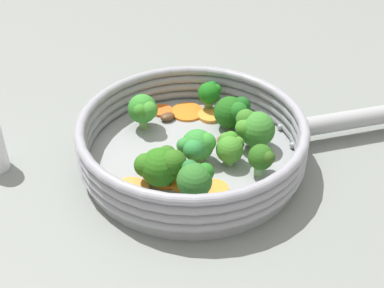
# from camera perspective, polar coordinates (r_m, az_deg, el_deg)

# --- Properties ---
(ground_plane) EXTENTS (4.00, 4.00, 0.00)m
(ground_plane) POSITION_cam_1_polar(r_m,az_deg,el_deg) (0.68, 0.00, -2.00)
(ground_plane) COLOR gray
(skillet) EXTENTS (0.27, 0.27, 0.01)m
(skillet) POSITION_cam_1_polar(r_m,az_deg,el_deg) (0.67, 0.00, -1.52)
(skillet) COLOR #939699
(skillet) RESTS_ON ground_plane
(skillet_rim_wall) EXTENTS (0.28, 0.28, 0.05)m
(skillet_rim_wall) POSITION_cam_1_polar(r_m,az_deg,el_deg) (0.65, 0.00, 0.72)
(skillet_rim_wall) COLOR #94939E
(skillet_rim_wall) RESTS_ON skillet
(skillet_handle) EXTENTS (0.06, 0.22, 0.03)m
(skillet_handle) POSITION_cam_1_polar(r_m,az_deg,el_deg) (0.75, 18.34, 2.78)
(skillet_handle) COLOR #999B9E
(skillet_handle) RESTS_ON skillet
(skillet_rivet_left) EXTENTS (0.01, 0.01, 0.01)m
(skillet_rivet_left) POSITION_cam_1_polar(r_m,az_deg,el_deg) (0.69, 10.72, -0.14)
(skillet_rivet_left) COLOR #92919D
(skillet_rivet_left) RESTS_ON skillet
(skillet_rivet_right) EXTENTS (0.01, 0.01, 0.01)m
(skillet_rivet_right) POSITION_cam_1_polar(r_m,az_deg,el_deg) (0.72, 9.26, 1.95)
(skillet_rivet_right) COLOR #939698
(skillet_rivet_right) RESTS_ON skillet
(carrot_slice_0) EXTENTS (0.05, 0.05, 0.01)m
(carrot_slice_0) POSITION_cam_1_polar(r_m,az_deg,el_deg) (0.62, -6.55, -4.94)
(carrot_slice_0) COLOR #F9933F
(carrot_slice_0) RESTS_ON skillet
(carrot_slice_1) EXTENTS (0.05, 0.05, 0.00)m
(carrot_slice_1) POSITION_cam_1_polar(r_m,az_deg,el_deg) (0.74, 1.94, 3.06)
(carrot_slice_1) COLOR orange
(carrot_slice_1) RESTS_ON skillet
(carrot_slice_2) EXTENTS (0.05, 0.05, 0.01)m
(carrot_slice_2) POSITION_cam_1_polar(r_m,az_deg,el_deg) (0.63, -0.76, -3.79)
(carrot_slice_2) COLOR orange
(carrot_slice_2) RESTS_ON skillet
(carrot_slice_3) EXTENTS (0.06, 0.06, 0.00)m
(carrot_slice_3) POSITION_cam_1_polar(r_m,az_deg,el_deg) (0.74, -0.51, 3.44)
(carrot_slice_3) COLOR orange
(carrot_slice_3) RESTS_ON skillet
(carrot_slice_4) EXTENTS (0.04, 0.04, 0.00)m
(carrot_slice_4) POSITION_cam_1_polar(r_m,az_deg,el_deg) (0.61, 2.36, -4.90)
(carrot_slice_4) COLOR orange
(carrot_slice_4) RESTS_ON skillet
(carrot_slice_5) EXTENTS (0.04, 0.04, 0.00)m
(carrot_slice_5) POSITION_cam_1_polar(r_m,az_deg,el_deg) (0.75, -3.06, 3.63)
(carrot_slice_5) COLOR orange
(carrot_slice_5) RESTS_ON skillet
(carrot_slice_6) EXTENTS (0.06, 0.06, 0.01)m
(carrot_slice_6) POSITION_cam_1_polar(r_m,az_deg,el_deg) (0.63, -2.83, -3.40)
(carrot_slice_6) COLOR orange
(carrot_slice_6) RESTS_ON skillet
(broccoli_floret_0) EXTENTS (0.05, 0.06, 0.05)m
(broccoli_floret_0) POSITION_cam_1_polar(r_m,az_deg,el_deg) (0.61, -3.35, -2.30)
(broccoli_floret_0) COLOR olive
(broccoli_floret_0) RESTS_ON skillet
(broccoli_floret_1) EXTENTS (0.05, 0.05, 0.05)m
(broccoli_floret_1) POSITION_cam_1_polar(r_m,az_deg,el_deg) (0.70, 4.34, 3.46)
(broccoli_floret_1) COLOR #648853
(broccoli_floret_1) RESTS_ON skillet
(broccoli_floret_2) EXTENTS (0.04, 0.04, 0.05)m
(broccoli_floret_2) POSITION_cam_1_polar(r_m,az_deg,el_deg) (0.70, -5.22, 3.68)
(broccoli_floret_2) COLOR #7DB55D
(broccoli_floret_2) RESTS_ON skillet
(broccoli_floret_3) EXTENTS (0.04, 0.05, 0.04)m
(broccoli_floret_3) POSITION_cam_1_polar(r_m,az_deg,el_deg) (0.64, 0.37, -0.26)
(broccoli_floret_3) COLOR #89A45C
(broccoli_floret_3) RESTS_ON skillet
(broccoli_floret_4) EXTENTS (0.03, 0.03, 0.04)m
(broccoli_floret_4) POSITION_cam_1_polar(r_m,az_deg,el_deg) (0.74, 1.93, 5.51)
(broccoli_floret_4) COLOR #5E8B49
(broccoli_floret_4) RESTS_ON skillet
(broccoli_floret_5) EXTENTS (0.04, 0.04, 0.05)m
(broccoli_floret_5) POSITION_cam_1_polar(r_m,az_deg,el_deg) (0.58, 0.34, -3.76)
(broccoli_floret_5) COLOR #8DB460
(broccoli_floret_5) RESTS_ON skillet
(broccoli_floret_6) EXTENTS (0.03, 0.03, 0.04)m
(broccoli_floret_6) POSITION_cam_1_polar(r_m,az_deg,el_deg) (0.63, 7.47, -1.44)
(broccoli_floret_6) COLOR #7BAE6F
(broccoli_floret_6) RESTS_ON skillet
(broccoli_floret_7) EXTENTS (0.05, 0.05, 0.05)m
(broccoli_floret_7) POSITION_cam_1_polar(r_m,az_deg,el_deg) (0.67, 6.64, 1.68)
(broccoli_floret_7) COLOR #86A860
(broccoli_floret_7) RESTS_ON skillet
(broccoli_floret_8) EXTENTS (0.04, 0.04, 0.04)m
(broccoli_floret_8) POSITION_cam_1_polar(r_m,az_deg,el_deg) (0.64, 4.06, -0.31)
(broccoli_floret_8) COLOR #85B660
(broccoli_floret_8) RESTS_ON skillet
(mushroom_piece_0) EXTENTS (0.02, 0.02, 0.01)m
(mushroom_piece_0) POSITION_cam_1_polar(r_m,az_deg,el_deg) (0.73, -2.75, 2.89)
(mushroom_piece_0) COLOR brown
(mushroom_piece_0) RESTS_ON skillet
(mushroom_piece_1) EXTENTS (0.04, 0.04, 0.01)m
(mushroom_piece_1) POSITION_cam_1_polar(r_m,az_deg,el_deg) (0.68, 4.09, 0.35)
(mushroom_piece_1) COLOR brown
(mushroom_piece_1) RESTS_ON skillet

